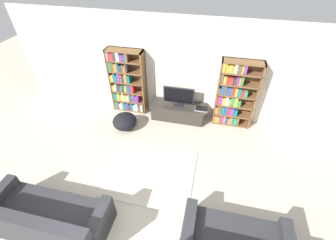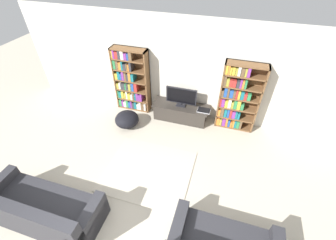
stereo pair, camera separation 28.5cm
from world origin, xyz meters
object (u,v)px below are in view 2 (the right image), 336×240
object	(u,v)px
couch_left_sectional	(42,210)
beanbag_ottoman	(127,119)
bookshelf_right	(236,97)
television	(181,97)
bookshelf_left	(131,81)
tv_stand	(181,112)
laptop	(204,110)

from	to	relation	value
couch_left_sectional	beanbag_ottoman	xyz separation A→B (m)	(0.31, 2.74, -0.08)
bookshelf_right	television	xyz separation A→B (m)	(-1.33, -0.14, -0.15)
bookshelf_left	television	distance (m)	1.47
bookshelf_left	beanbag_ottoman	bearing A→B (deg)	-76.82
tv_stand	couch_left_sectional	size ratio (longest dim) A/B	0.72
bookshelf_right	laptop	xyz separation A→B (m)	(-0.72, -0.19, -0.42)
tv_stand	couch_left_sectional	distance (m)	3.77
bookshelf_left	television	world-z (taller)	bookshelf_left
tv_stand	laptop	world-z (taller)	laptop
television	laptop	distance (m)	0.68
bookshelf_left	bookshelf_right	bearing A→B (deg)	0.02
bookshelf_right	couch_left_sectional	size ratio (longest dim) A/B	0.87
laptop	couch_left_sectional	distance (m)	4.03
bookshelf_left	tv_stand	bearing A→B (deg)	-5.25
television	beanbag_ottoman	world-z (taller)	television
beanbag_ottoman	couch_left_sectional	bearing A→B (deg)	-96.35
couch_left_sectional	beanbag_ottoman	distance (m)	2.76
tv_stand	bookshelf_right	bearing A→B (deg)	5.78
tv_stand	television	distance (m)	0.50
tv_stand	television	world-z (taller)	television
tv_stand	beanbag_ottoman	world-z (taller)	tv_stand
bookshelf_left	couch_left_sectional	bearing A→B (deg)	-91.85
bookshelf_left	television	bearing A→B (deg)	-5.24
bookshelf_right	tv_stand	xyz separation A→B (m)	(-1.33, -0.14, -0.65)
laptop	couch_left_sectional	bearing A→B (deg)	-123.02
television	bookshelf_right	bearing A→B (deg)	5.78
bookshelf_right	bookshelf_left	bearing A→B (deg)	-179.98
bookshelf_left	laptop	size ratio (longest dim) A/B	5.37
television	bookshelf_left	bearing A→B (deg)	174.76
bookshelf_left	beanbag_ottoman	world-z (taller)	bookshelf_left
bookshelf_right	beanbag_ottoman	size ratio (longest dim) A/B	2.87
tv_stand	laptop	bearing A→B (deg)	-4.64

